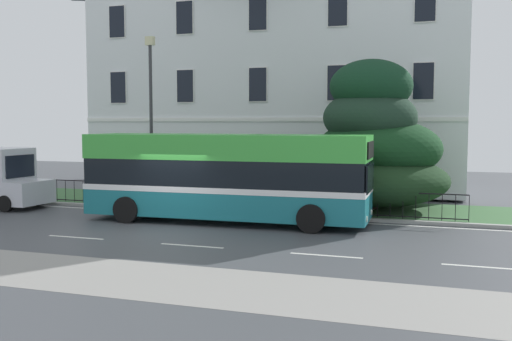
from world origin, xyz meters
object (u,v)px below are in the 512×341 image
object	(u,v)px
evergreen_tree	(375,147)
single_decker_bus	(226,176)
litter_bin	(268,195)
georgian_townhouse	(284,71)
street_lamp_post	(151,110)

from	to	relation	value
evergreen_tree	single_decker_bus	distance (m)	6.54
litter_bin	single_decker_bus	bearing A→B (deg)	-103.61
georgian_townhouse	litter_bin	world-z (taller)	georgian_townhouse
georgian_townhouse	single_decker_bus	size ratio (longest dim) A/B	1.93
georgian_townhouse	litter_bin	size ratio (longest dim) A/B	18.64
evergreen_tree	single_decker_bus	xyz separation A→B (m)	(-4.79, -4.35, -0.93)
evergreen_tree	litter_bin	size ratio (longest dim) A/B	5.61
georgian_townhouse	street_lamp_post	distance (m)	10.77
georgian_townhouse	evergreen_tree	xyz separation A→B (m)	(6.18, -8.31, -3.92)
georgian_townhouse	street_lamp_post	xyz separation A→B (m)	(-3.01, -10.07, -2.37)
evergreen_tree	street_lamp_post	size ratio (longest dim) A/B	0.85
litter_bin	georgian_townhouse	bearing A→B (deg)	102.14
single_decker_bus	georgian_townhouse	bearing A→B (deg)	94.67
street_lamp_post	litter_bin	xyz separation A→B (m)	(5.11, 0.33, -3.50)
evergreen_tree	street_lamp_post	world-z (taller)	street_lamp_post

